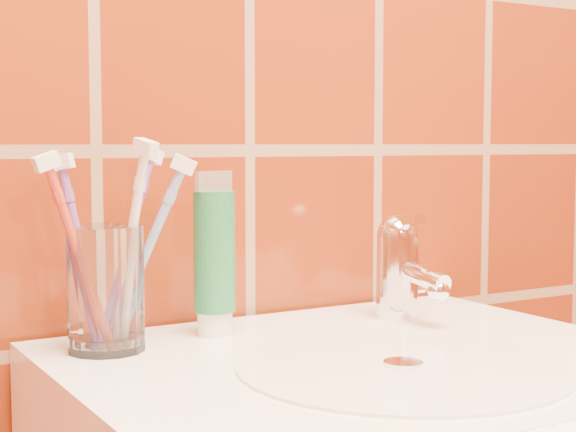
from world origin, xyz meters
TOP-DOWN VIEW (x-y plane):
  - glass_tumbler at (-0.21, 1.11)m, footprint 0.10×0.10m
  - toothpaste_tube at (-0.09, 1.12)m, footprint 0.05×0.04m
  - faucet at (0.14, 1.09)m, footprint 0.05×0.11m
  - toothbrush_0 at (-0.18, 1.13)m, footprint 0.15×0.14m
  - toothbrush_1 at (-0.23, 1.11)m, footprint 0.10×0.10m
  - toothbrush_2 at (-0.19, 1.09)m, footprint 0.08×0.12m
  - toothbrush_3 at (-0.24, 1.09)m, footprint 0.10×0.09m
  - toothbrush_4 at (-0.17, 1.10)m, footprint 0.16×0.14m

SIDE VIEW (x-z plane):
  - glass_tumbler at x=-0.21m, z-range 0.85..0.97m
  - faucet at x=0.14m, z-range 0.85..0.97m
  - toothpaste_tube at x=-0.09m, z-range 0.84..1.02m
  - toothbrush_4 at x=-0.17m, z-range 0.84..1.04m
  - toothbrush_1 at x=-0.23m, z-range 0.84..1.05m
  - toothbrush_3 at x=-0.24m, z-range 0.85..1.04m
  - toothbrush_0 at x=-0.18m, z-range 0.84..1.05m
  - toothbrush_2 at x=-0.19m, z-range 0.84..1.06m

